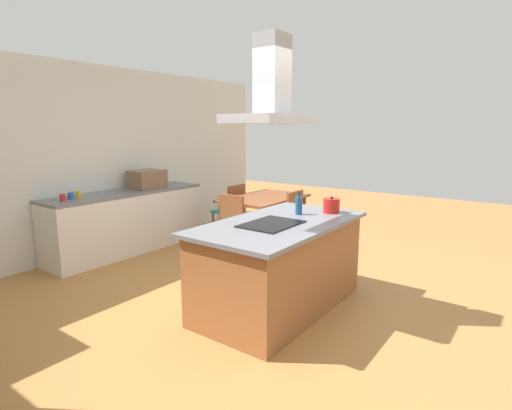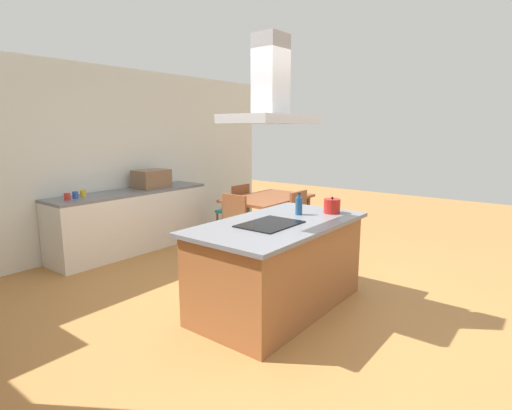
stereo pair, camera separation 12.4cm
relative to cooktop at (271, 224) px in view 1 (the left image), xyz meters
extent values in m
plane|color=#AD753D|center=(0.15, 1.50, -0.91)|extent=(16.00, 16.00, 0.00)
cube|color=silver|center=(0.15, 3.25, 0.44)|extent=(7.20, 0.10, 2.70)
cube|color=#995B33|center=(0.15, 0.00, -0.48)|extent=(1.81, 0.94, 0.86)
cube|color=slate|center=(0.15, 0.00, -0.03)|extent=(1.91, 1.04, 0.04)
cube|color=black|center=(0.00, 0.00, 0.00)|extent=(0.60, 0.44, 0.01)
cylinder|color=#B21E19|center=(0.85, -0.22, 0.07)|extent=(0.18, 0.18, 0.16)
sphere|color=black|center=(0.85, -0.22, 0.16)|extent=(0.03, 0.03, 0.03)
cone|color=#B21E19|center=(0.96, -0.22, 0.08)|extent=(0.06, 0.03, 0.04)
cylinder|color=navy|center=(0.56, 0.02, 0.09)|extent=(0.07, 0.07, 0.19)
cylinder|color=navy|center=(0.56, 0.02, 0.20)|extent=(0.03, 0.03, 0.04)
cylinder|color=black|center=(0.56, 0.02, 0.23)|extent=(0.04, 0.04, 0.01)
cube|color=silver|center=(0.46, 2.88, -0.48)|extent=(2.44, 0.62, 0.86)
cube|color=slate|center=(0.46, 2.88, -0.03)|extent=(2.44, 0.62, 0.04)
cube|color=brown|center=(0.85, 2.88, 0.13)|extent=(0.50, 0.38, 0.28)
cylinder|color=red|center=(-0.51, 2.85, 0.04)|extent=(0.08, 0.08, 0.09)
cylinder|color=#2D56B2|center=(-0.38, 2.89, 0.04)|extent=(0.08, 0.08, 0.09)
cylinder|color=gold|center=(-0.24, 2.94, 0.04)|extent=(0.08, 0.08, 0.09)
cube|color=brown|center=(1.99, 1.48, -0.18)|extent=(1.40, 0.90, 0.04)
cylinder|color=brown|center=(1.37, 1.11, -0.55)|extent=(0.06, 0.06, 0.71)
cylinder|color=brown|center=(2.61, 1.11, -0.55)|extent=(0.06, 0.06, 0.71)
cylinder|color=brown|center=(1.37, 1.85, -0.55)|extent=(0.06, 0.06, 0.71)
cylinder|color=brown|center=(2.61, 1.85, -0.55)|extent=(0.06, 0.06, 0.71)
cube|color=teal|center=(1.99, 2.23, -0.48)|extent=(0.42, 0.42, 0.04)
cube|color=brown|center=(1.99, 2.04, -0.24)|extent=(0.42, 0.04, 0.44)
cylinder|color=brown|center=(1.81, 2.41, -0.70)|extent=(0.04, 0.04, 0.41)
cylinder|color=brown|center=(2.17, 2.41, -0.70)|extent=(0.04, 0.04, 0.41)
cylinder|color=brown|center=(1.81, 2.05, -0.70)|extent=(0.04, 0.04, 0.41)
cylinder|color=brown|center=(2.17, 2.05, -0.70)|extent=(0.04, 0.04, 0.41)
cube|color=teal|center=(0.99, 1.48, -0.48)|extent=(0.42, 0.42, 0.04)
cube|color=brown|center=(1.18, 1.48, -0.24)|extent=(0.04, 0.42, 0.44)
cylinder|color=brown|center=(0.81, 1.30, -0.70)|extent=(0.04, 0.04, 0.41)
cylinder|color=brown|center=(0.81, 1.66, -0.70)|extent=(0.04, 0.04, 0.41)
cylinder|color=brown|center=(1.17, 1.30, -0.70)|extent=(0.04, 0.04, 0.41)
cylinder|color=brown|center=(1.17, 1.66, -0.70)|extent=(0.04, 0.04, 0.41)
cube|color=teal|center=(1.99, 0.73, -0.48)|extent=(0.42, 0.42, 0.04)
cube|color=brown|center=(1.99, 0.92, -0.24)|extent=(0.42, 0.04, 0.44)
cylinder|color=brown|center=(2.17, 0.55, -0.70)|extent=(0.04, 0.04, 0.41)
cylinder|color=brown|center=(1.81, 0.55, -0.70)|extent=(0.04, 0.04, 0.41)
cylinder|color=brown|center=(2.17, 0.91, -0.70)|extent=(0.04, 0.04, 0.41)
cylinder|color=brown|center=(1.81, 0.91, -0.70)|extent=(0.04, 0.04, 0.41)
cube|color=#ADADB2|center=(0.00, 0.00, 0.98)|extent=(0.90, 0.55, 0.08)
cube|color=#ADADB2|center=(0.00, 0.00, 1.37)|extent=(0.28, 0.24, 0.70)
camera|label=1|loc=(-3.12, -2.10, 0.90)|focal=28.27mm
camera|label=2|loc=(-3.05, -2.20, 0.90)|focal=28.27mm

